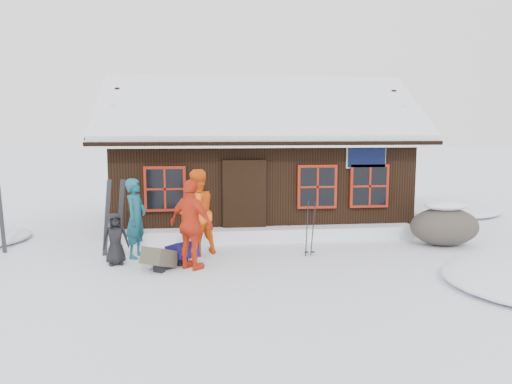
{
  "coord_description": "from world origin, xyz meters",
  "views": [
    {
      "loc": [
        -0.24,
        -10.15,
        2.91
      ],
      "look_at": [
        1.14,
        1.95,
        1.3
      ],
      "focal_mm": 35.0,
      "sensor_mm": 36.0,
      "label": 1
    }
  ],
  "objects_px": {
    "skier_crouched": "(115,239)",
    "boulder": "(444,225)",
    "skier_orange_right": "(192,225)",
    "backpack_olive": "(160,261)",
    "skier_teal": "(136,218)",
    "skier_orange_left": "(196,213)",
    "backpack_blue": "(182,255)",
    "ski_poles": "(310,229)"
  },
  "relations": [
    {
      "from": "boulder",
      "to": "backpack_blue",
      "type": "height_order",
      "value": "boulder"
    },
    {
      "from": "backpack_blue",
      "to": "backpack_olive",
      "type": "bearing_deg",
      "value": -165.38
    },
    {
      "from": "skier_orange_right",
      "to": "backpack_olive",
      "type": "height_order",
      "value": "skier_orange_right"
    },
    {
      "from": "skier_orange_left",
      "to": "skier_crouched",
      "type": "xyz_separation_m",
      "value": [
        -1.69,
        -0.61,
        -0.42
      ]
    },
    {
      "from": "skier_orange_right",
      "to": "ski_poles",
      "type": "bearing_deg",
      "value": -122.68
    },
    {
      "from": "skier_teal",
      "to": "ski_poles",
      "type": "bearing_deg",
      "value": -75.03
    },
    {
      "from": "skier_orange_left",
      "to": "skier_crouched",
      "type": "height_order",
      "value": "skier_orange_left"
    },
    {
      "from": "skier_orange_left",
      "to": "boulder",
      "type": "bearing_deg",
      "value": 147.38
    },
    {
      "from": "skier_orange_right",
      "to": "skier_crouched",
      "type": "distance_m",
      "value": 1.73
    },
    {
      "from": "skier_teal",
      "to": "skier_crouched",
      "type": "relative_size",
      "value": 1.6
    },
    {
      "from": "skier_crouched",
      "to": "ski_poles",
      "type": "height_order",
      "value": "ski_poles"
    },
    {
      "from": "skier_orange_right",
      "to": "skier_teal",
      "type": "bearing_deg",
      "value": -0.86
    },
    {
      "from": "skier_orange_left",
      "to": "ski_poles",
      "type": "distance_m",
      "value": 2.59
    },
    {
      "from": "backpack_blue",
      "to": "boulder",
      "type": "bearing_deg",
      "value": -21.71
    },
    {
      "from": "ski_poles",
      "to": "backpack_blue",
      "type": "distance_m",
      "value": 2.9
    },
    {
      "from": "skier_crouched",
      "to": "backpack_blue",
      "type": "distance_m",
      "value": 1.45
    },
    {
      "from": "skier_crouched",
      "to": "boulder",
      "type": "height_order",
      "value": "skier_crouched"
    },
    {
      "from": "skier_orange_left",
      "to": "ski_poles",
      "type": "bearing_deg",
      "value": 137.04
    },
    {
      "from": "ski_poles",
      "to": "backpack_blue",
      "type": "bearing_deg",
      "value": -173.51
    },
    {
      "from": "skier_crouched",
      "to": "backpack_olive",
      "type": "relative_size",
      "value": 1.74
    },
    {
      "from": "skier_teal",
      "to": "skier_crouched",
      "type": "bearing_deg",
      "value": 166.55
    },
    {
      "from": "boulder",
      "to": "ski_poles",
      "type": "bearing_deg",
      "value": -170.07
    },
    {
      "from": "skier_teal",
      "to": "skier_crouched",
      "type": "xyz_separation_m",
      "value": [
        -0.37,
        -0.57,
        -0.33
      ]
    },
    {
      "from": "skier_orange_left",
      "to": "skier_crouched",
      "type": "relative_size",
      "value": 1.76
    },
    {
      "from": "skier_teal",
      "to": "skier_orange_left",
      "type": "distance_m",
      "value": 1.33
    },
    {
      "from": "backpack_olive",
      "to": "ski_poles",
      "type": "bearing_deg",
      "value": 45.15
    },
    {
      "from": "skier_crouched",
      "to": "ski_poles",
      "type": "distance_m",
      "value": 4.25
    },
    {
      "from": "boulder",
      "to": "backpack_blue",
      "type": "relative_size",
      "value": 2.65
    },
    {
      "from": "skier_crouched",
      "to": "boulder",
      "type": "relative_size",
      "value": 0.66
    },
    {
      "from": "backpack_olive",
      "to": "boulder",
      "type": "bearing_deg",
      "value": 43.52
    },
    {
      "from": "skier_crouched",
      "to": "boulder",
      "type": "xyz_separation_m",
      "value": [
        7.75,
        0.88,
        -0.05
      ]
    },
    {
      "from": "boulder",
      "to": "skier_crouched",
      "type": "bearing_deg",
      "value": -173.55
    },
    {
      "from": "skier_crouched",
      "to": "backpack_blue",
      "type": "xyz_separation_m",
      "value": [
        1.39,
        -0.06,
        -0.38
      ]
    },
    {
      "from": "skier_teal",
      "to": "skier_orange_left",
      "type": "height_order",
      "value": "skier_orange_left"
    },
    {
      "from": "ski_poles",
      "to": "backpack_blue",
      "type": "xyz_separation_m",
      "value": [
        -2.84,
        -0.32,
        -0.43
      ]
    },
    {
      "from": "skier_orange_right",
      "to": "boulder",
      "type": "distance_m",
      "value": 6.32
    },
    {
      "from": "skier_orange_left",
      "to": "backpack_olive",
      "type": "bearing_deg",
      "value": 20.99
    },
    {
      "from": "skier_teal",
      "to": "skier_orange_right",
      "type": "xyz_separation_m",
      "value": [
        1.24,
        -1.09,
        0.04
      ]
    },
    {
      "from": "skier_teal",
      "to": "skier_orange_left",
      "type": "xyz_separation_m",
      "value": [
        1.33,
        0.05,
        0.09
      ]
    },
    {
      "from": "skier_orange_left",
      "to": "skier_crouched",
      "type": "distance_m",
      "value": 1.85
    },
    {
      "from": "skier_orange_left",
      "to": "backpack_blue",
      "type": "xyz_separation_m",
      "value": [
        -0.3,
        -0.67,
        -0.8
      ]
    },
    {
      "from": "backpack_blue",
      "to": "backpack_olive",
      "type": "height_order",
      "value": "same"
    }
  ]
}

